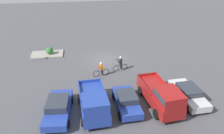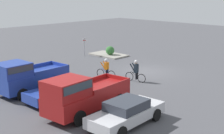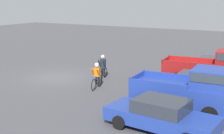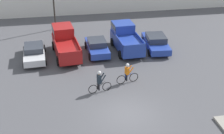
{
  "view_description": "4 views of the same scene",
  "coord_description": "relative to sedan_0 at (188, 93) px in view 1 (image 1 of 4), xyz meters",
  "views": [
    {
      "loc": [
        2.92,
        24.45,
        11.47
      ],
      "look_at": [
        -0.17,
        4.49,
        1.2
      ],
      "focal_mm": 35.0,
      "sensor_mm": 36.0,
      "label": 1
    },
    {
      "loc": [
        -16.15,
        21.0,
        6.78
      ],
      "look_at": [
        -0.17,
        4.49,
        1.2
      ],
      "focal_mm": 50.0,
      "sensor_mm": 36.0,
      "label": 2
    },
    {
      "loc": [
        16.81,
        14.33,
        5.47
      ],
      "look_at": [
        -0.17,
        4.49,
        1.2
      ],
      "focal_mm": 50.0,
      "sensor_mm": 36.0,
      "label": 3
    },
    {
      "loc": [
        -3.98,
        -16.2,
        11.79
      ],
      "look_at": [
        -0.17,
        4.49,
        1.2
      ],
      "focal_mm": 50.0,
      "sensor_mm": 36.0,
      "label": 4
    }
  ],
  "objects": [
    {
      "name": "pickup_truck_1",
      "position": [
        8.38,
        0.73,
        0.47
      ],
      "size": [
        2.47,
        5.03,
        2.27
      ],
      "color": "#233D9E",
      "rests_on": "ground_plane"
    },
    {
      "name": "pickup_truck_0",
      "position": [
        2.75,
        0.69,
        0.5
      ],
      "size": [
        2.54,
        5.71,
        2.32
      ],
      "color": "maroon",
      "rests_on": "ground_plane"
    },
    {
      "name": "cyclist_0",
      "position": [
        7.1,
        -5.58,
        0.15
      ],
      "size": [
        1.77,
        0.53,
        1.65
      ],
      "color": "black",
      "rests_on": "ground_plane"
    },
    {
      "name": "ground_plane",
      "position": [
        6.18,
        -9.61,
        -0.69
      ],
      "size": [
        80.0,
        80.0,
        0.0
      ],
      "primitive_type": "plane",
      "color": "#4C4C51"
    },
    {
      "name": "curb_island",
      "position": [
        13.44,
        -12.25,
        -0.61
      ],
      "size": [
        4.04,
        2.33,
        0.15
      ],
      "primitive_type": "cube",
      "color": "gray",
      "rests_on": "ground_plane"
    },
    {
      "name": "fire_lane_sign",
      "position": [
        15.15,
        -10.29,
        0.54
      ],
      "size": [
        0.11,
        0.29,
        2.01
      ],
      "color": "#9E9EA3",
      "rests_on": "ground_plane"
    },
    {
      "name": "sedan_2",
      "position": [
        11.2,
        0.28,
        0.0
      ],
      "size": [
        2.32,
        4.9,
        1.38
      ],
      "color": "#233D9E",
      "rests_on": "ground_plane"
    },
    {
      "name": "sedan_0",
      "position": [
        0.0,
        0.0,
        0.0
      ],
      "size": [
        2.12,
        4.66,
        1.34
      ],
      "color": "silver",
      "rests_on": "ground_plane"
    },
    {
      "name": "cyclist_1",
      "position": [
        4.84,
        -6.54,
        0.18
      ],
      "size": [
        1.74,
        0.54,
        1.72
      ],
      "color": "black",
      "rests_on": "ground_plane"
    },
    {
      "name": "shrub",
      "position": [
        13.07,
        -12.13,
        -0.08
      ],
      "size": [
        0.93,
        0.93,
        0.93
      ],
      "color": "#337033",
      "rests_on": "curb_island"
    },
    {
      "name": "sedan_1",
      "position": [
        5.6,
        0.24,
        -0.0
      ],
      "size": [
        1.98,
        4.26,
        1.36
      ],
      "color": "#233D9E",
      "rests_on": "ground_plane"
    }
  ]
}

